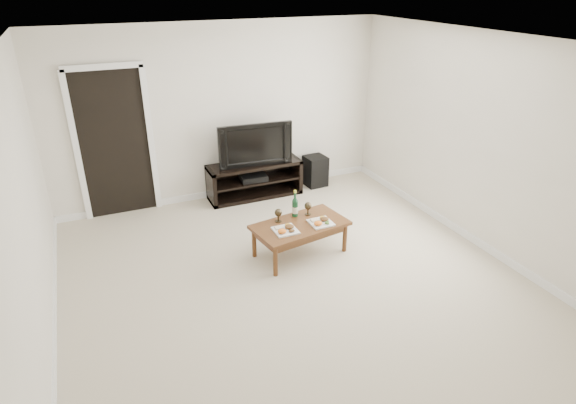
# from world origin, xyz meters

# --- Properties ---
(floor) EXTENTS (5.50, 5.50, 0.00)m
(floor) POSITION_xyz_m (0.00, 0.00, 0.00)
(floor) COLOR #C0B39A
(floor) RESTS_ON ground
(back_wall) EXTENTS (5.00, 0.04, 2.60)m
(back_wall) POSITION_xyz_m (0.00, 2.77, 1.30)
(back_wall) COLOR silver
(back_wall) RESTS_ON ground
(ceiling) EXTENTS (5.00, 5.50, 0.04)m
(ceiling) POSITION_xyz_m (0.00, 0.00, 2.62)
(ceiling) COLOR white
(ceiling) RESTS_ON back_wall
(doorway) EXTENTS (0.90, 0.02, 2.05)m
(doorway) POSITION_xyz_m (-1.55, 2.73, 1.02)
(doorway) COLOR black
(doorway) RESTS_ON ground
(media_console) EXTENTS (1.45, 0.45, 0.55)m
(media_console) POSITION_xyz_m (0.39, 2.50, 0.28)
(media_console) COLOR black
(media_console) RESTS_ON ground
(television) EXTENTS (1.13, 0.23, 0.65)m
(television) POSITION_xyz_m (0.39, 2.50, 0.87)
(television) COLOR black
(television) RESTS_ON media_console
(av_receiver) EXTENTS (0.42, 0.33, 0.08)m
(av_receiver) POSITION_xyz_m (0.37, 2.48, 0.33)
(av_receiver) COLOR black
(av_receiver) RESTS_ON media_console
(subwoofer) EXTENTS (0.35, 0.35, 0.49)m
(subwoofer) POSITION_xyz_m (1.46, 2.52, 0.25)
(subwoofer) COLOR black
(subwoofer) RESTS_ON ground
(coffee_table) EXTENTS (1.22, 0.79, 0.42)m
(coffee_table) POSITION_xyz_m (0.31, 0.64, 0.21)
(coffee_table) COLOR #563517
(coffee_table) RESTS_ON ground
(plate_left) EXTENTS (0.27, 0.27, 0.07)m
(plate_left) POSITION_xyz_m (0.07, 0.54, 0.45)
(plate_left) COLOR white
(plate_left) RESTS_ON coffee_table
(plate_right) EXTENTS (0.27, 0.27, 0.07)m
(plate_right) POSITION_xyz_m (0.55, 0.55, 0.45)
(plate_right) COLOR white
(plate_right) RESTS_ON coffee_table
(wine_bottle) EXTENTS (0.07, 0.07, 0.35)m
(wine_bottle) POSITION_xyz_m (0.34, 0.86, 0.59)
(wine_bottle) COLOR #103D20
(wine_bottle) RESTS_ON coffee_table
(goblet_left) EXTENTS (0.09, 0.09, 0.17)m
(goblet_left) POSITION_xyz_m (0.09, 0.80, 0.51)
(goblet_left) COLOR #342C1C
(goblet_left) RESTS_ON coffee_table
(goblet_right) EXTENTS (0.09, 0.09, 0.17)m
(goblet_right) POSITION_xyz_m (0.51, 0.83, 0.51)
(goblet_right) COLOR #342C1C
(goblet_right) RESTS_ON coffee_table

